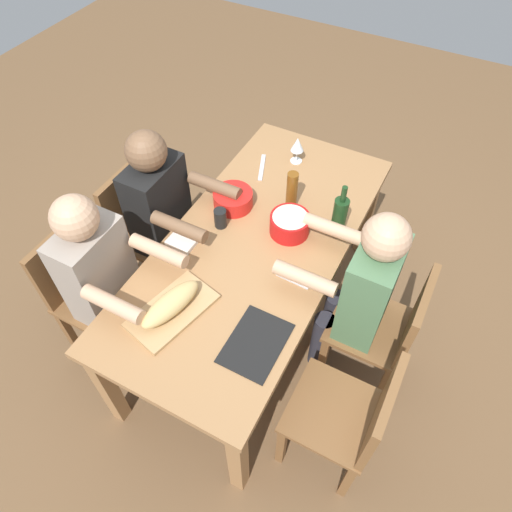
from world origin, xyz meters
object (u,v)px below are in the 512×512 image
Objects in this scene: wine_bottle at (340,214)px; cup_far_center at (220,218)px; chair_near_center at (388,328)px; chair_far_center at (145,227)px; beer_bottle at (292,190)px; diner_near_center at (360,289)px; diner_far_center at (165,211)px; wine_glass at (297,145)px; bread_loaf at (171,304)px; dining_table at (256,253)px; chair_far_left at (88,288)px; cutting_board at (172,311)px; serving_bowl_pasta at (290,223)px; serving_bowl_salad at (233,198)px; diner_far_left at (105,277)px; napkin_stack at (184,239)px; chair_near_left at (352,417)px.

wine_bottle reaches higher than cup_far_center.
chair_near_center and chair_far_center have the same top height.
wine_bottle is 1.32× the size of beer_bottle.
beer_bottle is at bearing 58.06° from diner_near_center.
chair_far_center is at bearing 90.00° from diner_far_center.
chair_far_center is 1.02m from wine_glass.
dining_table is at bearing -14.27° from bread_loaf.
cutting_board is at bearing -93.14° from chair_far_left.
diner_near_center is (0.51, -1.32, 0.21)m from chair_far_left.
chair_near_center is at bearing -90.00° from diner_far_center.
chair_far_left reaches higher than cutting_board.
dining_table is at bearing 140.62° from serving_bowl_pasta.
beer_bottle is at bearing -11.75° from bread_loaf.
diner_far_center is at bearing 118.57° from serving_bowl_salad.
chair_far_center is at bearing 19.66° from diner_far_left.
chair_near_center is 2.93× the size of wine_bottle.
serving_bowl_salad is 0.36m from serving_bowl_pasta.
serving_bowl_salad is 0.36m from napkin_stack.
chair_near_left is 7.90× the size of cup_far_center.
chair_near_left is 0.71× the size of diner_far_left.
diner_near_center is at bearing -52.22° from bread_loaf.
diner_far_left is 1.41× the size of chair_near_center.
cup_far_center is at bearing -45.03° from chair_far_left.
diner_near_center is 5.83× the size of serving_bowl_pasta.
diner_far_center is 3.00× the size of cutting_board.
diner_near_center is 1.33m from chair_far_center.
beer_bottle is (0.84, 0.71, 0.37)m from chair_near_left.
diner_far_center reaches higher than serving_bowl_pasta.
diner_near_center is (0.51, -1.13, 0.00)m from diner_far_left.
chair_near_left is 1.00× the size of chair_far_center.
cup_far_center is 0.22m from napkin_stack.
serving_bowl_pasta is at bearing 122.37° from wine_bottle.
chair_near_left is 2.93× the size of wine_bottle.
chair_near_center is (0.51, -1.32, -0.21)m from diner_far_left.
diner_far_center is (-0.00, 1.32, 0.21)m from chair_near_center.
serving_bowl_pasta is (0.66, 0.63, 0.32)m from chair_near_left.
chair_far_center is 0.62m from cup_far_center.
wine_glass is (0.40, 0.42, 0.01)m from wine_bottle.
cup_far_center is at bearing -88.01° from chair_far_center.
serving_bowl_pasta is 0.74m from bread_loaf.
diner_far_center is at bearing 68.70° from chair_near_left.
wine_glass reaches higher than chair_near_center.
chair_far_left is (0.00, 1.50, 0.00)m from chair_near_left.
dining_table is 1.56× the size of diner_far_left.
diner_near_center is 0.83m from serving_bowl_salad.
diner_near_center is at bearing -68.70° from chair_far_left.
napkin_stack is at bearing -124.39° from diner_far_center.
beer_bottle is 1.33× the size of wine_glass.
diner_far_center is 0.85m from wine_glass.
diner_near_center is 0.96m from wine_glass.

